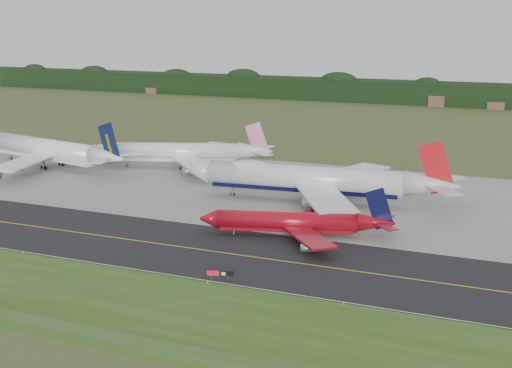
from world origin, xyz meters
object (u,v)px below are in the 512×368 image
object	(u,v)px
jet_ba_747	(313,180)
jet_navy_gold	(51,150)
taxiway_sign	(220,273)
jet_red_737	(297,222)
jet_star_tail	(184,153)

from	to	relation	value
jet_ba_747	jet_navy_gold	world-z (taller)	jet_ba_747
jet_navy_gold	taxiway_sign	world-z (taller)	jet_navy_gold
jet_ba_747	jet_red_737	distance (m)	30.07
jet_navy_gold	jet_star_tail	world-z (taller)	jet_navy_gold
jet_star_tail	taxiway_sign	size ratio (longest dim) A/B	11.66
jet_ba_747	jet_red_737	bearing A→B (deg)	-77.97
jet_navy_gold	jet_star_tail	distance (m)	42.19
jet_ba_747	jet_navy_gold	xyz separation A→B (m)	(-90.93, 9.53, -0.56)
jet_ba_747	jet_star_tail	world-z (taller)	jet_ba_747
jet_navy_gold	taxiway_sign	size ratio (longest dim) A/B	13.71
taxiway_sign	jet_navy_gold	bearing A→B (deg)	143.41
jet_ba_747	jet_navy_gold	distance (m)	91.43
jet_ba_747	jet_red_737	xyz separation A→B (m)	(6.24, -29.27, -2.93)
jet_star_tail	taxiway_sign	world-z (taller)	jet_star_tail
jet_red_737	jet_star_tail	world-z (taller)	jet_star_tail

